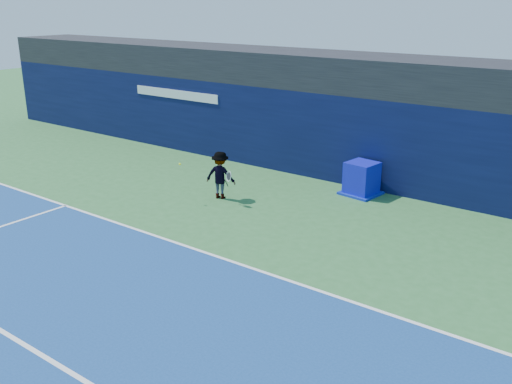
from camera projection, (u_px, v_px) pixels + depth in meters
ground at (89, 291)px, 12.37m from camera, size 80.00×80.00×0.00m
baseline at (184, 246)px, 14.65m from camera, size 24.00×0.10×0.01m
service_line at (3, 332)px, 10.85m from camera, size 24.00×0.10×0.01m
stadium_band at (348, 72)px, 19.95m from camera, size 36.00×3.00×1.20m
back_wall_assembly at (332, 136)px, 19.86m from camera, size 36.00×1.03×3.00m
equipment_cart at (362, 180)px, 18.39m from camera, size 1.25×1.25×1.07m
tennis_player at (220, 175)px, 17.96m from camera, size 1.28×0.83×1.51m
tennis_ball at (180, 164)px, 17.42m from camera, size 0.07×0.07×0.07m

